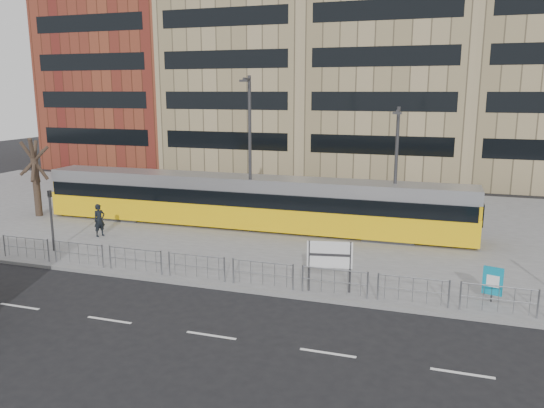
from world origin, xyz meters
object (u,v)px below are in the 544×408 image
(traffic_light_west, at_px, (51,213))
(lamp_post_west, at_px, (250,149))
(lamp_post_east, at_px, (396,167))
(ad_panel, at_px, (493,282))
(bare_tree, at_px, (32,135))
(pedestrian, at_px, (99,220))
(station_sign, at_px, (330,257))
(tram, at_px, (248,202))

(traffic_light_west, bearing_deg, lamp_post_west, 40.71)
(lamp_post_west, bearing_deg, lamp_post_east, 8.33)
(ad_panel, height_order, lamp_post_west, lamp_post_west)
(lamp_post_east, distance_m, bare_tree, 22.40)
(traffic_light_west, xyz_separation_m, bare_tree, (-6.21, 6.05, 3.20))
(pedestrian, relative_size, lamp_post_east, 0.26)
(traffic_light_west, bearing_deg, bare_tree, 137.96)
(station_sign, distance_m, traffic_light_west, 14.47)
(lamp_post_west, height_order, bare_tree, lamp_post_west)
(pedestrian, bearing_deg, station_sign, -83.24)
(tram, distance_m, traffic_light_west, 10.74)
(station_sign, distance_m, lamp_post_west, 10.45)
(pedestrian, relative_size, lamp_post_west, 0.21)
(pedestrian, relative_size, traffic_light_west, 0.59)
(ad_panel, xyz_separation_m, lamp_post_west, (-12.36, 6.87, 3.94))
(ad_panel, relative_size, traffic_light_west, 0.45)
(ad_panel, bearing_deg, tram, 164.87)
(tram, height_order, lamp_post_east, lamp_post_east)
(tram, distance_m, ad_panel, 15.09)
(station_sign, bearing_deg, traffic_light_west, 164.96)
(station_sign, distance_m, lamp_post_east, 9.37)
(pedestrian, relative_size, bare_tree, 0.25)
(traffic_light_west, relative_size, lamp_post_west, 0.35)
(station_sign, bearing_deg, bare_tree, 150.35)
(tram, relative_size, traffic_light_west, 8.29)
(lamp_post_west, relative_size, bare_tree, 1.19)
(ad_panel, relative_size, lamp_post_east, 0.20)
(pedestrian, distance_m, bare_tree, 8.54)
(bare_tree, bearing_deg, station_sign, -19.42)
(ad_panel, distance_m, lamp_post_east, 9.69)
(bare_tree, bearing_deg, pedestrian, -23.80)
(lamp_post_east, bearing_deg, lamp_post_west, -171.67)
(pedestrian, bearing_deg, tram, -34.26)
(tram, relative_size, ad_panel, 18.48)
(tram, distance_m, pedestrian, 8.40)
(ad_panel, bearing_deg, traffic_light_west, -164.79)
(tram, xyz_separation_m, bare_tree, (-13.89, -1.43, 3.66))
(station_sign, xyz_separation_m, pedestrian, (-13.84, 4.28, -0.54))
(station_sign, distance_m, pedestrian, 14.50)
(station_sign, distance_m, bare_tree, 22.17)
(station_sign, relative_size, lamp_post_east, 0.29)
(tram, relative_size, bare_tree, 3.50)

